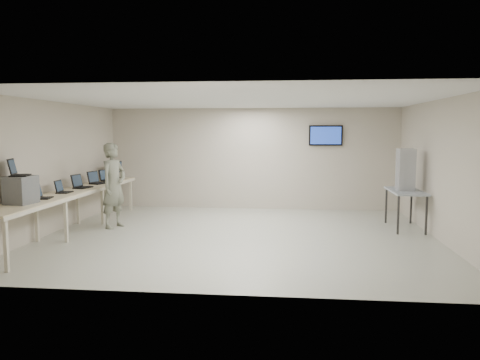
# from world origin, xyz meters

# --- Properties ---
(room) EXTENTS (8.01, 7.01, 2.81)m
(room) POSITION_xyz_m (0.03, 0.06, 1.41)
(room) COLOR gray
(room) RESTS_ON ground
(workbench) EXTENTS (0.76, 6.00, 0.90)m
(workbench) POSITION_xyz_m (-3.59, 0.00, 0.83)
(workbench) COLOR beige
(workbench) RESTS_ON ground
(equipment_box) EXTENTS (0.47, 0.52, 0.49)m
(equipment_box) POSITION_xyz_m (-3.65, -1.80, 1.14)
(equipment_box) COLOR slate
(equipment_box) RESTS_ON workbench
(laptop_on_box) EXTENTS (0.42, 0.45, 0.30)m
(laptop_on_box) POSITION_xyz_m (-3.71, -1.80, 1.47)
(laptop_on_box) COLOR black
(laptop_on_box) RESTS_ON equipment_box
(laptop_0) EXTENTS (0.33, 0.37, 0.26)m
(laptop_0) POSITION_xyz_m (-3.63, -1.16, 0.97)
(laptop_0) COLOR black
(laptop_0) RESTS_ON workbench
(laptop_1) EXTENTS (0.29, 0.34, 0.26)m
(laptop_1) POSITION_xyz_m (-3.64, -0.34, 0.97)
(laptop_1) COLOR black
(laptop_1) RESTS_ON workbench
(laptop_2) EXTENTS (0.38, 0.43, 0.31)m
(laptop_2) POSITION_xyz_m (-3.63, 0.50, 0.98)
(laptop_2) COLOR black
(laptop_2) RESTS_ON workbench
(laptop_3) EXTENTS (0.42, 0.46, 0.31)m
(laptop_3) POSITION_xyz_m (-3.62, 1.35, 0.98)
(laptop_3) COLOR black
(laptop_3) RESTS_ON workbench
(laptop_4) EXTENTS (0.42, 0.45, 0.29)m
(laptop_4) POSITION_xyz_m (-3.59, 1.97, 0.98)
(laptop_4) COLOR black
(laptop_4) RESTS_ON workbench
(monitor_near) EXTENTS (0.21, 0.47, 0.46)m
(monitor_near) POSITION_xyz_m (-3.60, 2.39, 1.18)
(monitor_near) COLOR black
(monitor_near) RESTS_ON workbench
(monitor_far) EXTENTS (0.20, 0.46, 0.45)m
(monitor_far) POSITION_xyz_m (-3.60, 2.75, 1.17)
(monitor_far) COLOR black
(monitor_far) RESTS_ON workbench
(soldier) EXTENTS (0.66, 0.81, 1.91)m
(soldier) POSITION_xyz_m (-2.89, 0.59, 0.95)
(soldier) COLOR #5D664A
(soldier) RESTS_ON ground
(side_table) EXTENTS (0.67, 1.44, 0.86)m
(side_table) POSITION_xyz_m (3.60, 1.13, 0.79)
(side_table) COLOR gray
(side_table) RESTS_ON ground
(storage_bins) EXTENTS (0.35, 0.39, 0.92)m
(storage_bins) POSITION_xyz_m (3.58, 1.13, 1.32)
(storage_bins) COLOR #A7A9AD
(storage_bins) RESTS_ON side_table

